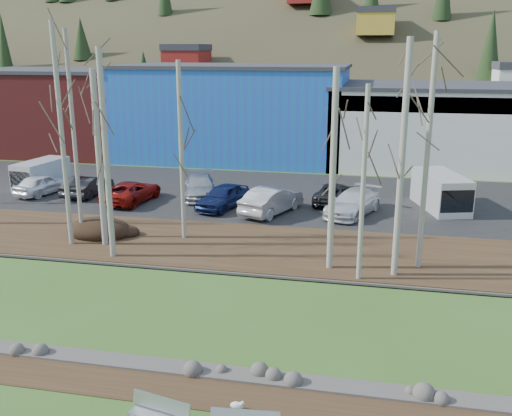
% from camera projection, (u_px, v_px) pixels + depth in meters
% --- Properties ---
extents(dirt_strip, '(80.00, 1.80, 0.03)m').
position_uv_depth(dirt_strip, '(135.00, 383.00, 17.05)').
color(dirt_strip, '#382616').
rests_on(dirt_strip, ground).
extents(near_bank_rocks, '(80.00, 0.80, 0.50)m').
position_uv_depth(near_bank_rocks, '(148.00, 366.00, 18.00)').
color(near_bank_rocks, '#47423D').
rests_on(near_bank_rocks, ground).
extents(river, '(80.00, 8.00, 0.90)m').
position_uv_depth(river, '(189.00, 310.00, 21.86)').
color(river, black).
rests_on(river, ground).
extents(far_bank_rocks, '(80.00, 0.80, 0.46)m').
position_uv_depth(far_bank_rocks, '(217.00, 270.00, 25.73)').
color(far_bank_rocks, '#47423D').
rests_on(far_bank_rocks, ground).
extents(far_bank, '(80.00, 7.00, 0.15)m').
position_uv_depth(far_bank, '(234.00, 246.00, 28.73)').
color(far_bank, '#382616').
rests_on(far_bank, ground).
extents(parking_lot, '(80.00, 14.00, 0.14)m').
position_uv_depth(parking_lot, '(271.00, 195.00, 38.63)').
color(parking_lot, black).
rests_on(parking_lot, ground).
extents(building_brick, '(16.32, 12.24, 7.80)m').
position_uv_depth(building_brick, '(55.00, 110.00, 55.49)').
color(building_brick, maroon).
rests_on(building_brick, ground).
extents(building_blue, '(20.40, 12.24, 8.30)m').
position_uv_depth(building_blue, '(234.00, 111.00, 51.90)').
color(building_blue, blue).
rests_on(building_blue, ground).
extents(building_white, '(18.36, 12.24, 6.80)m').
position_uv_depth(building_white, '(439.00, 125.00, 48.57)').
color(building_white, silver).
rests_on(building_white, ground).
extents(bench_intact, '(1.80, 0.87, 0.87)m').
position_uv_depth(bench_intact, '(161.00, 415.00, 14.87)').
color(bench_intact, '#9FA2A4').
rests_on(bench_intact, ground).
extents(seagull, '(0.45, 0.21, 0.32)m').
position_uv_depth(seagull, '(237.00, 405.00, 15.70)').
color(seagull, gold).
rests_on(seagull, ground).
extents(dirt_mound, '(3.45, 2.43, 0.68)m').
position_uv_depth(dirt_mound, '(99.00, 229.00, 30.09)').
color(dirt_mound, black).
rests_on(dirt_mound, far_bank).
extents(birch_1, '(0.21, 0.21, 10.46)m').
position_uv_depth(birch_1, '(74.00, 137.00, 28.52)').
color(birch_1, beige).
rests_on(birch_1, far_bank).
extents(birch_2, '(0.30, 0.30, 8.63)m').
position_uv_depth(birch_2, '(99.00, 160.00, 27.63)').
color(birch_2, beige).
rests_on(birch_2, far_bank).
extents(birch_3, '(0.23, 0.23, 10.78)m').
position_uv_depth(birch_3, '(62.00, 137.00, 27.41)').
color(birch_3, beige).
rests_on(birch_3, far_bank).
extents(birch_4, '(0.27, 0.27, 9.62)m').
position_uv_depth(birch_4, '(106.00, 156.00, 25.86)').
color(birch_4, beige).
rests_on(birch_4, far_bank).
extents(birch_5, '(0.23, 0.23, 9.00)m').
position_uv_depth(birch_5, '(181.00, 152.00, 28.57)').
color(birch_5, beige).
rests_on(birch_5, far_bank).
extents(birch_6, '(0.20, 0.20, 8.19)m').
position_uv_depth(birch_6, '(363.00, 186.00, 23.36)').
color(birch_6, beige).
rests_on(birch_6, far_bank).
extents(birch_7, '(0.27, 0.27, 9.98)m').
position_uv_depth(birch_7, '(402.00, 162.00, 23.54)').
color(birch_7, beige).
rests_on(birch_7, far_bank).
extents(birch_8, '(0.28, 0.28, 8.81)m').
position_uv_depth(birch_8, '(333.00, 172.00, 24.52)').
color(birch_8, beige).
rests_on(birch_8, far_bank).
extents(birch_9, '(0.24, 0.24, 10.22)m').
position_uv_depth(birch_9, '(427.00, 155.00, 24.42)').
color(birch_9, beige).
rests_on(birch_9, far_bank).
extents(car_0, '(2.61, 4.36, 1.39)m').
position_uv_depth(car_0, '(42.00, 184.00, 38.47)').
color(car_0, white).
rests_on(car_0, parking_lot).
extents(car_1, '(1.62, 4.04, 1.31)m').
position_uv_depth(car_1, '(90.00, 186.00, 38.18)').
color(car_1, black).
rests_on(car_1, parking_lot).
extents(car_2, '(2.81, 5.09, 1.35)m').
position_uv_depth(car_2, '(132.00, 191.00, 36.58)').
color(car_2, '#9F160E').
rests_on(car_2, parking_lot).
extents(car_3, '(3.39, 5.29, 1.43)m').
position_uv_depth(car_3, '(200.00, 186.00, 37.75)').
color(car_3, '#A2A7AB').
rests_on(car_3, parking_lot).
extents(car_4, '(2.95, 4.68, 1.49)m').
position_uv_depth(car_4, '(223.00, 197.00, 35.05)').
color(car_4, '#141E4C').
rests_on(car_4, parking_lot).
extents(car_5, '(3.39, 5.17, 1.61)m').
position_uv_depth(car_5, '(272.00, 200.00, 33.99)').
color(car_5, silver).
rests_on(car_5, parking_lot).
extents(car_6, '(2.68, 4.85, 1.29)m').
position_uv_depth(car_6, '(335.00, 193.00, 36.30)').
color(car_6, '#262628').
rests_on(car_6, parking_lot).
extents(car_7, '(3.65, 5.33, 1.43)m').
position_uv_depth(car_7, '(353.00, 203.00, 33.73)').
color(car_7, silver).
rests_on(car_7, parking_lot).
extents(car_8, '(1.62, 4.04, 1.31)m').
position_uv_depth(car_8, '(84.00, 185.00, 38.28)').
color(car_8, black).
rests_on(car_8, parking_lot).
extents(van_white, '(3.35, 5.31, 2.16)m').
position_uv_depth(van_white, '(442.00, 192.00, 34.77)').
color(van_white, silver).
rests_on(van_white, parking_lot).
extents(van_grey, '(2.34, 4.50, 1.88)m').
position_uv_depth(van_grey, '(40.00, 174.00, 40.35)').
color(van_grey, silver).
rests_on(van_grey, parking_lot).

